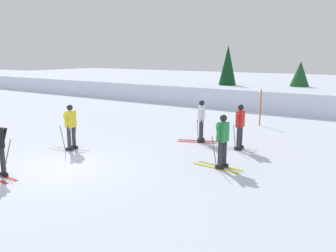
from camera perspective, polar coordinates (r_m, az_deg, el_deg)
name	(u,v)px	position (r m, az deg, el deg)	size (l,w,h in m)	color
ground_plane	(56,168)	(11.44, -17.98, -6.68)	(120.00, 120.00, 0.00)	silver
far_snow_ridge	(257,93)	(26.73, 14.56, 5.23)	(80.00, 9.24, 1.31)	silver
skier_yellow	(71,126)	(13.22, -15.79, 0.01)	(1.64, 0.99, 1.71)	silver
skier_white	(201,120)	(13.99, 5.50, 1.03)	(1.62, 0.95, 1.71)	red
skier_red	(240,126)	(13.06, 11.76, 0.06)	(1.63, 1.00, 1.71)	silver
skier_green	(222,140)	(10.79, 8.97, -2.27)	(1.62, 1.00, 1.71)	gold
trail_marker_pole	(261,107)	(17.84, 15.03, 2.97)	(0.06, 0.06, 1.82)	#C65614
conifer_far_left	(228,70)	(25.88, 9.82, 9.13)	(1.55, 1.55, 4.17)	#513823
conifer_far_right	(300,80)	(25.99, 20.91, 7.17)	(1.90, 1.90, 3.05)	#513823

